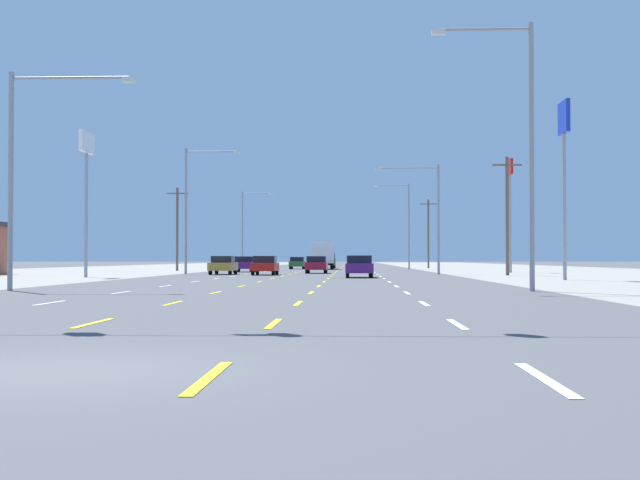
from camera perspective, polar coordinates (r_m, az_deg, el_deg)
ground_plane at (r=75.66m, az=-0.34°, el=-2.18°), size 572.00×572.00×0.00m
lot_apron_left at (r=80.61m, az=-18.21°, el=-2.06°), size 28.00×440.00×0.01m
lot_apron_right at (r=78.59m, az=18.01°, el=-2.09°), size 28.00×440.00×0.01m
lane_markings at (r=114.14m, az=0.49°, el=-1.86°), size 10.64×227.60×0.01m
signal_span_wire at (r=18.32m, az=-9.00°, el=12.62°), size 27.02×0.52×9.24m
sedan_inner_right_nearest at (r=57.37m, az=2.60°, el=-1.73°), size 1.80×4.50×1.46m
sedan_inner_left_near at (r=66.58m, az=-3.63°, el=-1.66°), size 1.80×4.50×1.46m
sedan_far_left_mid at (r=69.05m, az=-6.39°, el=-1.64°), size 1.80×4.50×1.46m
sedan_center_turn_midfar at (r=73.99m, az=-0.23°, el=-1.62°), size 1.80×4.50×1.46m
sedan_far_left_far at (r=81.76m, az=-4.97°, el=-1.58°), size 1.80×4.50×1.46m
box_truck_center_turn_farther at (r=101.05m, az=0.21°, el=-0.91°), size 2.40×7.20×3.23m
sedan_inner_left_farthest at (r=104.40m, az=-1.50°, el=-1.51°), size 1.80×4.50×1.46m
suv_center_turn_distant_a at (r=114.02m, az=0.52°, el=-1.35°), size 1.98×4.90×1.98m
pole_sign_left_row_1 at (r=60.56m, az=-15.12°, el=4.80°), size 0.24×2.69×9.80m
pole_sign_right_row_1 at (r=53.16m, az=15.76°, el=6.07°), size 0.24×2.09×10.52m
pole_sign_right_row_2 at (r=79.84m, az=12.40°, el=3.25°), size 0.24×1.87×10.21m
streetlight_left_row_0 at (r=36.01m, az=-18.75°, el=5.04°), size 5.04×0.26×8.61m
streetlight_right_row_0 at (r=34.39m, az=13.15°, el=6.62°), size 3.90×0.26×10.36m
streetlight_left_row_1 at (r=70.62m, az=-8.45°, el=2.55°), size 4.51×0.26×10.15m
streetlight_right_row_1 at (r=69.66m, az=7.29°, el=2.06°), size 5.14×0.26×8.76m
streetlight_left_row_2 at (r=105.98m, az=-4.93°, el=1.05°), size 3.85×0.26×9.47m
streetlight_right_row_2 at (r=105.40m, az=5.65°, el=1.35°), size 4.27×0.26×10.41m
utility_pole_right_row_1 at (r=66.19m, az=12.22°, el=1.71°), size 2.20×0.26×8.87m
utility_pole_left_row_2 at (r=91.46m, az=-9.38°, el=0.83°), size 2.20×0.26×8.67m
utility_pole_right_row_3 at (r=114.67m, az=7.15°, el=0.51°), size 2.20×0.26×9.05m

